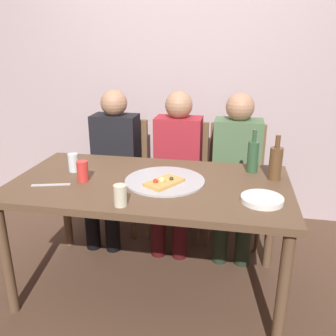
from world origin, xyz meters
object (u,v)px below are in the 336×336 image
at_px(pizza_slice_last, 164,182).
at_px(chair_right, 235,174).
at_px(chair_middle, 179,171).
at_px(guest_in_beanie, 176,162).
at_px(plate_stack, 262,199).
at_px(guest_by_wall, 236,165).
at_px(tumbler_near, 73,163).
at_px(table_knife, 51,185).
at_px(pizza_tray, 165,181).
at_px(chair_left, 119,167).
at_px(wine_bottle, 253,156).
at_px(soda_can, 83,171).
at_px(tumbler_far, 120,195).
at_px(guest_in_sweater, 113,158).
at_px(dining_table, 150,193).
at_px(beer_bottle, 276,163).

relative_size(pizza_slice_last, chair_right, 0.28).
height_order(chair_middle, guest_in_beanie, guest_in_beanie).
distance_m(plate_stack, guest_by_wall, 0.87).
bearing_deg(guest_by_wall, plate_stack, 98.86).
height_order(tumbler_near, table_knife, tumbler_near).
bearing_deg(pizza_tray, chair_left, 124.28).
relative_size(wine_bottle, tumbler_near, 2.37).
bearing_deg(chair_left, soda_can, 95.26).
xyz_separation_m(pizza_tray, tumbler_far, (-0.15, -0.36, 0.05)).
distance_m(soda_can, guest_in_beanie, 0.88).
height_order(soda_can, table_knife, soda_can).
distance_m(pizza_tray, guest_in_sweater, 0.88).
bearing_deg(soda_can, chair_right, 45.30).
relative_size(wine_bottle, chair_left, 0.30).
bearing_deg(pizza_tray, pizza_slice_last, -83.22).
relative_size(plate_stack, guest_in_beanie, 0.19).
distance_m(chair_right, guest_by_wall, 0.20).
xyz_separation_m(chair_right, guest_in_sweater, (-0.97, -0.15, 0.13)).
bearing_deg(tumbler_far, soda_can, 138.91).
bearing_deg(tumbler_far, plate_stack, 14.13).
xyz_separation_m(tumbler_far, table_knife, (-0.48, 0.18, -0.05)).
bearing_deg(plate_stack, chair_middle, 120.41).
bearing_deg(tumbler_near, guest_in_sweater, 85.90).
relative_size(tumbler_far, plate_stack, 0.51).
bearing_deg(guest_by_wall, soda_can, 40.04).
bearing_deg(table_knife, tumbler_near, -112.40).
distance_m(pizza_tray, pizza_slice_last, 0.07).
height_order(dining_table, guest_in_beanie, guest_in_beanie).
distance_m(beer_bottle, chair_middle, 1.00).
bearing_deg(pizza_tray, guest_in_sweater, 129.89).
bearing_deg(table_knife, guest_in_sweater, -110.77).
xyz_separation_m(chair_middle, guest_by_wall, (0.46, -0.15, 0.13)).
height_order(tumbler_far, chair_right, chair_right).
xyz_separation_m(guest_in_beanie, guest_by_wall, (0.46, 0.00, 0.00)).
xyz_separation_m(tumbler_near, chair_middle, (0.56, 0.75, -0.29)).
xyz_separation_m(dining_table, soda_can, (-0.39, -0.07, 0.14)).
height_order(chair_middle, guest_in_sweater, guest_in_sweater).
relative_size(chair_middle, chair_right, 1.00).
xyz_separation_m(pizza_tray, soda_can, (-0.48, -0.08, 0.06)).
height_order(plate_stack, guest_by_wall, guest_by_wall).
height_order(chair_right, guest_in_sweater, guest_in_sweater).
height_order(pizza_slice_last, chair_middle, chair_middle).
distance_m(wine_bottle, plate_stack, 0.46).
bearing_deg(pizza_slice_last, guest_in_sweater, 127.65).
relative_size(tumbler_near, table_knife, 0.52).
xyz_separation_m(chair_left, chair_middle, (0.52, 0.00, 0.00)).
bearing_deg(chair_right, guest_in_beanie, 18.34).
bearing_deg(pizza_slice_last, tumbler_near, 167.73).
xyz_separation_m(wine_bottle, chair_left, (-1.07, 0.55, -0.33)).
bearing_deg(chair_right, pizza_slice_last, 65.43).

